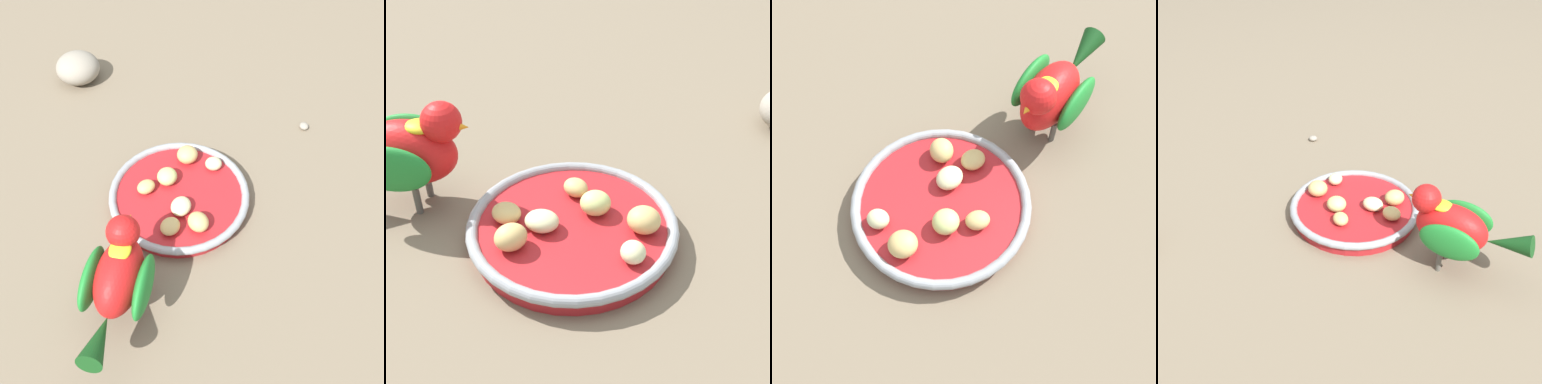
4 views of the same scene
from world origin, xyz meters
The scene contains 10 objects.
ground_plane centered at (0.00, 0.00, 0.00)m, with size 4.00×4.00×0.00m, color #756651.
feeding_bowl centered at (-0.02, 0.02, 0.01)m, with size 0.22×0.22×0.03m.
apple_piece_0 centered at (-0.05, 0.03, 0.03)m, with size 0.03×0.03×0.03m, color #C6D17A.
apple_piece_1 centered at (0.04, -0.01, 0.03)m, with size 0.03×0.03×0.03m, color tan.
apple_piece_2 centered at (0.00, 0.00, 0.03)m, with size 0.04×0.03×0.02m, color beige.
apple_piece_3 centered at (0.01, -0.04, 0.03)m, with size 0.03×0.03×0.02m, color tan.
apple_piece_4 centered at (-0.05, 0.09, 0.03)m, with size 0.04×0.03×0.03m, color tan.
apple_piece_5 centered at (-0.07, 0.00, 0.03)m, with size 0.03×0.02×0.02m, color tan.
apple_piece_6 centered at (-0.01, 0.10, 0.03)m, with size 0.03×0.02×0.02m, color beige.
parrot centered at (0.02, -0.16, 0.08)m, with size 0.12×0.18×0.13m.
Camera 3 is at (-0.29, 0.15, 0.57)m, focal length 47.19 mm.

